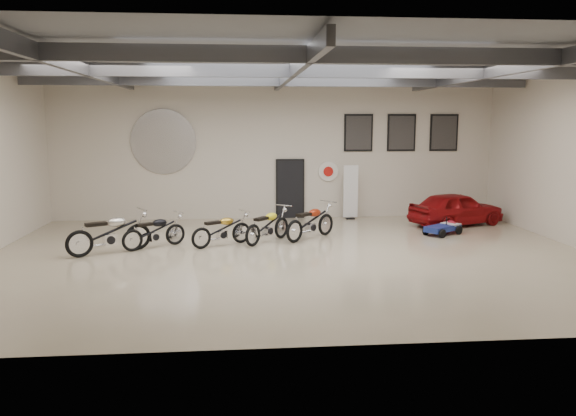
{
  "coord_description": "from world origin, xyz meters",
  "views": [
    {
      "loc": [
        -1.38,
        -14.3,
        3.5
      ],
      "look_at": [
        0.0,
        1.2,
        1.1
      ],
      "focal_mm": 35.0,
      "sensor_mm": 36.0,
      "label": 1
    }
  ],
  "objects": [
    {
      "name": "vintage_car",
      "position": [
        6.0,
        3.96,
        0.57
      ],
      "size": [
        2.44,
        3.63,
        1.15
      ],
      "primitive_type": "imported",
      "rotation": [
        0.0,
        0.0,
        1.93
      ],
      "color": "maroon",
      "rests_on": "floor"
    },
    {
      "name": "floor",
      "position": [
        0.0,
        0.0,
        0.0
      ],
      "size": [
        16.0,
        12.0,
        0.01
      ],
      "primitive_type": "cube",
      "color": "tan",
      "rests_on": "ground"
    },
    {
      "name": "oil_sign",
      "position": [
        1.9,
        5.95,
        1.7
      ],
      "size": [
        0.72,
        0.1,
        0.72
      ],
      "primitive_type": null,
      "color": "white",
      "rests_on": "back_wall"
    },
    {
      "name": "banner_stand",
      "position": [
        2.65,
        5.5,
        0.96
      ],
      "size": [
        0.53,
        0.22,
        1.93
      ],
      "primitive_type": null,
      "rotation": [
        0.0,
        0.0,
        0.01
      ],
      "color": "white",
      "rests_on": "floor"
    },
    {
      "name": "poster_right",
      "position": [
        6.2,
        5.96,
        3.1
      ],
      "size": [
        1.05,
        0.08,
        1.35
      ],
      "primitive_type": null,
      "color": "black",
      "rests_on": "back_wall"
    },
    {
      "name": "ceiling",
      "position": [
        0.0,
        0.0,
        5.0
      ],
      "size": [
        16.0,
        12.0,
        0.01
      ],
      "primitive_type": "cube",
      "color": "slate",
      "rests_on": "back_wall"
    },
    {
      "name": "door",
      "position": [
        0.5,
        5.95,
        1.05
      ],
      "size": [
        0.92,
        0.08,
        2.1
      ],
      "primitive_type": "cube",
      "color": "black",
      "rests_on": "back_wall"
    },
    {
      "name": "poster_left",
      "position": [
        3.0,
        5.96,
        3.1
      ],
      "size": [
        1.05,
        0.08,
        1.35
      ],
      "primitive_type": null,
      "color": "black",
      "rests_on": "back_wall"
    },
    {
      "name": "back_wall",
      "position": [
        0.0,
        6.0,
        2.5
      ],
      "size": [
        16.0,
        0.02,
        5.0
      ],
      "primitive_type": "cube",
      "color": "beige",
      "rests_on": "floor"
    },
    {
      "name": "motorcycle_gold",
      "position": [
        -1.87,
        1.43,
        0.48
      ],
      "size": [
        1.89,
        1.47,
        0.97
      ],
      "primitive_type": null,
      "rotation": [
        0.0,
        0.0,
        0.55
      ],
      "color": "silver",
      "rests_on": "floor"
    },
    {
      "name": "motorcycle_red",
      "position": [
        0.77,
        2.15,
        0.54
      ],
      "size": [
        1.97,
        1.9,
        1.09
      ],
      "primitive_type": null,
      "rotation": [
        0.0,
        0.0,
        0.75
      ],
      "color": "silver",
      "rests_on": "floor"
    },
    {
      "name": "logo_plaque",
      "position": [
        -4.0,
        5.95,
        2.8
      ],
      "size": [
        2.3,
        0.06,
        1.16
      ],
      "primitive_type": null,
      "color": "silver",
      "rests_on": "back_wall"
    },
    {
      "name": "motorcycle_black",
      "position": [
        -3.74,
        1.32,
        0.49
      ],
      "size": [
        1.86,
        1.54,
        0.97
      ],
      "primitive_type": null,
      "rotation": [
        0.0,
        0.0,
        0.61
      ],
      "color": "silver",
      "rests_on": "floor"
    },
    {
      "name": "motorcycle_silver",
      "position": [
        -4.83,
        0.74,
        0.58
      ],
      "size": [
        2.29,
        1.72,
        1.16
      ],
      "primitive_type": null,
      "rotation": [
        0.0,
        0.0,
        0.52
      ],
      "color": "silver",
      "rests_on": "floor"
    },
    {
      "name": "go_kart",
      "position": [
        5.07,
        2.49,
        0.28
      ],
      "size": [
        1.66,
        1.44,
        0.56
      ],
      "primitive_type": null,
      "rotation": [
        0.0,
        0.0,
        0.6
      ],
      "color": "navy",
      "rests_on": "floor"
    },
    {
      "name": "ceiling_beams",
      "position": [
        0.0,
        0.0,
        4.75
      ],
      "size": [
        15.8,
        11.8,
        0.32
      ],
      "primitive_type": null,
      "color": "#505157",
      "rests_on": "ceiling"
    },
    {
      "name": "poster_mid",
      "position": [
        4.6,
        5.96,
        3.1
      ],
      "size": [
        1.05,
        0.08,
        1.35
      ],
      "primitive_type": null,
      "color": "black",
      "rests_on": "back_wall"
    },
    {
      "name": "motorcycle_yellow",
      "position": [
        -0.55,
        1.8,
        0.52
      ],
      "size": [
        1.75,
        1.91,
        1.03
      ],
      "primitive_type": null,
      "rotation": [
        0.0,
        0.0,
        0.87
      ],
      "color": "silver",
      "rests_on": "floor"
    }
  ]
}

